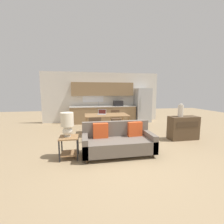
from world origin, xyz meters
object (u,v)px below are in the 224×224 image
dining_table (106,116)px  dining_chair_near_left (94,127)px  refrigerator (143,105)px  laptop (102,113)px  table_lamp (67,123)px  couch (118,142)px  credenza (183,128)px  dining_chair_far_right (116,118)px  vase (181,111)px  side_table (69,144)px

dining_table → dining_chair_near_left: dining_chair_near_left is taller
refrigerator → laptop: refrigerator is taller
dining_table → table_lamp: size_ratio=2.78×
couch → credenza: size_ratio=1.85×
dining_chair_far_right → laptop: bearing=-135.4°
vase → dining_chair_far_right: size_ratio=0.54×
credenza → vase: (-0.14, -0.00, 0.62)m
table_lamp → credenza: (3.82, 0.81, -0.49)m
vase → laptop: 2.88m
credenza → laptop: 3.03m
couch → dining_chair_near_left: bearing=115.4°
dining_table → laptop: 0.23m
table_lamp → credenza: table_lamp is taller
vase → couch: bearing=-161.2°
couch → vase: (2.39, 0.81, 0.68)m
dining_chair_far_right → dining_table: bearing=-123.7°
dining_chair_near_left → dining_chair_far_right: bearing=-129.3°
dining_chair_near_left → table_lamp: bearing=50.9°
side_table → credenza: size_ratio=0.55×
couch → credenza: (2.53, 0.81, 0.07)m
refrigerator → side_table: refrigerator is taller
refrigerator → dining_table: (-2.35, -2.11, -0.21)m
refrigerator → laptop: (-2.51, -2.00, -0.10)m
side_table → laptop: 2.42m
vase → dining_chair_far_right: vase is taller
vase → dining_chair_near_left: size_ratio=0.54×
refrigerator → table_lamp: bearing=-131.5°
dining_table → table_lamp: table_lamp is taller
refrigerator → dining_chair_near_left: refrigerator is taller
vase → dining_chair_far_right: (-1.87, 1.96, -0.54)m
couch → credenza: 2.66m
credenza → side_table: bearing=-167.5°
dining_chair_far_right → couch: bearing=-100.1°
refrigerator → vase: (0.06, -3.28, 0.10)m
dining_table → couch: couch is taller
side_table → credenza: bearing=12.5°
laptop → dining_table: bearing=-15.4°
refrigerator → table_lamp: 5.46m
refrigerator → dining_chair_near_left: bearing=-134.3°
side_table → couch: bearing=1.3°
dining_table → table_lamp: bearing=-122.8°
credenza → dining_chair_far_right: dining_chair_far_right is taller
dining_table → side_table: dining_table is taller
dining_chair_far_right → dining_chair_near_left: bearing=-122.7°
vase → laptop: (-2.57, 1.28, -0.20)m
dining_chair_far_right → side_table: bearing=-121.9°
dining_chair_near_left → dining_table: bearing=-128.4°
dining_table → vase: size_ratio=3.71×
couch → laptop: (-0.18, 2.10, 0.48)m
dining_chair_near_left → laptop: laptop is taller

